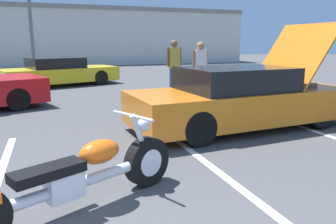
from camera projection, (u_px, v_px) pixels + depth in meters
name	position (u px, v px, depth m)	size (l,w,h in m)	color
parking_stripe_back	(207.00, 164.00, 4.82)	(0.12, 4.76, 0.01)	white
far_building	(44.00, 34.00, 24.87)	(32.00, 4.20, 4.40)	beige
motorcycle	(75.00, 179.00, 3.36)	(2.38, 1.28, 0.94)	black
show_car_hood_open	(242.00, 98.00, 6.78)	(4.79, 2.09, 2.15)	orange
parked_car_right_row	(60.00, 72.00, 13.40)	(4.82, 3.06, 1.14)	yellow
spectator_by_show_car	(174.00, 62.00, 10.97)	(0.52, 0.24, 1.83)	#38476B
spectator_midground	(200.00, 65.00, 10.02)	(0.52, 0.23, 1.76)	gray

